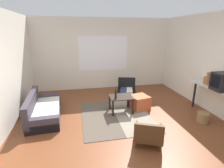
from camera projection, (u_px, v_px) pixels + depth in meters
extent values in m
plane|color=brown|center=(123.00, 124.00, 4.27)|extent=(7.80, 7.80, 0.00)
cube|color=silver|center=(103.00, 54.00, 6.75)|extent=(5.60, 0.12, 2.70)
cube|color=white|center=(103.00, 53.00, 6.68)|extent=(1.88, 0.01, 1.31)
cube|color=silver|center=(216.00, 64.00, 4.67)|extent=(0.12, 6.60, 2.70)
cube|color=#4C4238|center=(99.00, 117.00, 4.61)|extent=(0.91, 2.11, 0.01)
cube|color=gray|center=(132.00, 114.00, 4.78)|extent=(0.91, 2.11, 0.01)
cube|color=#38333D|center=(46.00, 113.00, 4.63)|extent=(0.86, 1.76, 0.21)
cube|color=beige|center=(46.00, 108.00, 4.59)|extent=(0.75, 1.58, 0.10)
cube|color=#38333D|center=(32.00, 105.00, 4.47)|extent=(0.25, 1.73, 0.53)
cube|color=#38333D|center=(48.00, 100.00, 5.32)|extent=(0.76, 0.23, 0.36)
cube|color=#38333D|center=(42.00, 125.00, 3.89)|extent=(0.76, 0.23, 0.36)
cube|color=black|center=(121.00, 97.00, 4.83)|extent=(0.64, 0.54, 0.02)
cube|color=black|center=(110.00, 102.00, 5.06)|extent=(0.04, 0.04, 0.44)
cube|color=black|center=(128.00, 101.00, 5.17)|extent=(0.04, 0.04, 0.44)
cube|color=black|center=(113.00, 109.00, 4.63)|extent=(0.04, 0.04, 0.44)
cube|color=black|center=(133.00, 107.00, 4.74)|extent=(0.04, 0.04, 0.44)
cylinder|color=black|center=(134.00, 97.00, 5.83)|extent=(0.04, 0.04, 0.15)
cylinder|color=black|center=(118.00, 97.00, 5.88)|extent=(0.04, 0.04, 0.15)
cylinder|color=black|center=(134.00, 92.00, 6.34)|extent=(0.04, 0.04, 0.15)
cylinder|color=black|center=(119.00, 91.00, 6.39)|extent=(0.04, 0.04, 0.15)
cube|color=black|center=(126.00, 91.00, 6.08)|extent=(0.76, 0.76, 0.05)
cube|color=silver|center=(129.00, 90.00, 6.04)|extent=(0.35, 0.59, 0.06)
cube|color=#2D3856|center=(123.00, 90.00, 6.05)|extent=(0.35, 0.59, 0.06)
cube|color=black|center=(127.00, 83.00, 6.28)|extent=(0.61, 0.24, 0.41)
cube|color=black|center=(135.00, 89.00, 6.02)|extent=(0.22, 0.60, 0.04)
cube|color=black|center=(118.00, 88.00, 6.07)|extent=(0.22, 0.60, 0.04)
cylinder|color=#472D19|center=(137.00, 130.00, 3.89)|extent=(0.04, 0.04, 0.13)
cylinder|color=#472D19|center=(159.00, 133.00, 3.79)|extent=(0.04, 0.04, 0.13)
cylinder|color=#472D19|center=(136.00, 145.00, 3.39)|extent=(0.04, 0.04, 0.13)
cylinder|color=#472D19|center=(161.00, 148.00, 3.29)|extent=(0.04, 0.04, 0.13)
cube|color=#472D19|center=(148.00, 135.00, 3.56)|extent=(0.75, 0.78, 0.05)
cube|color=beige|center=(144.00, 131.00, 3.59)|extent=(0.39, 0.58, 0.06)
cube|color=brown|center=(153.00, 132.00, 3.55)|extent=(0.39, 0.58, 0.06)
cube|color=#472D19|center=(149.00, 133.00, 3.25)|extent=(0.54, 0.29, 0.36)
cube|color=#472D19|center=(136.00, 128.00, 3.58)|extent=(0.29, 0.58, 0.04)
cube|color=#472D19|center=(162.00, 131.00, 3.48)|extent=(0.29, 0.58, 0.04)
cube|color=#BC5633|center=(140.00, 102.00, 5.11)|extent=(0.57, 0.57, 0.39)
cube|color=beige|center=(215.00, 88.00, 4.38)|extent=(0.42, 1.56, 0.04)
cylinder|color=black|center=(194.00, 94.00, 5.18)|extent=(0.06, 0.06, 0.81)
cube|color=black|center=(215.00, 81.00, 4.01)|extent=(0.01, 0.28, 0.30)
cylinder|color=#935B38|center=(208.00, 80.00, 4.61)|extent=(0.23, 0.23, 0.18)
cylinder|color=#935B38|center=(209.00, 75.00, 4.56)|extent=(0.10, 0.10, 0.13)
cylinder|color=black|center=(116.00, 95.00, 4.64)|extent=(0.06, 0.06, 0.21)
cylinder|color=black|center=(116.00, 90.00, 4.60)|extent=(0.03, 0.03, 0.06)
cylinder|color=olive|center=(203.00, 117.00, 4.36)|extent=(0.29, 0.29, 0.25)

